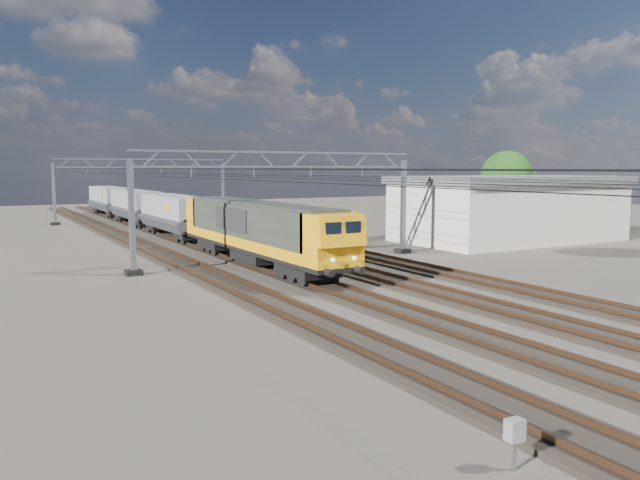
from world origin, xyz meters
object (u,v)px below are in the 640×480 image
trackside_cabinet (515,432)px  industrial_shed (508,208)px  catenary_gantry_far (144,187)px  hopper_wagon_third (109,199)px  locomotive (257,229)px  tree_far (511,179)px  hopper_wagon_mid (136,204)px  hopper_wagon_lead (174,213)px  catenary_gantry_mid (283,202)px

trackside_cabinet → industrial_shed: bearing=47.6°
trackside_cabinet → industrial_shed: industrial_shed is taller
catenary_gantry_far → hopper_wagon_third: (-2.00, 9.69, -1.67)m
locomotive → tree_far: size_ratio=2.70×
catenary_gantry_far → tree_far: tree_far is taller
hopper_wagon_mid → tree_far: tree_far is taller
locomotive → tree_far: bearing=17.5°
hopper_wagon_mid → industrial_shed: industrial_shed is taller
hopper_wagon_third → locomotive: bearing=-90.0°
locomotive → industrial_shed: (24.00, 2.40, 0.40)m
locomotive → tree_far: (32.32, 10.19, 2.66)m
locomotive → hopper_wagon_lead: locomotive is taller
catenary_gantry_mid → trackside_cabinet: (-8.21, -27.22, -3.10)m
catenary_gantry_far → tree_far: (30.32, -26.21, 1.08)m
catenary_gantry_mid → locomotive: bearing=-168.6°
trackside_cabinet → locomotive: bearing=80.5°
trackside_cabinet → industrial_shed: (30.21, 29.22, 1.92)m
locomotive → hopper_wagon_lead: size_ratio=1.62×
hopper_wagon_lead → hopper_wagon_third: size_ratio=1.00×
catenary_gantry_far → locomotive: (-2.00, -36.40, -1.58)m
trackside_cabinet → tree_far: (38.53, 37.01, 4.18)m
hopper_wagon_third → industrial_shed: industrial_shed is taller
hopper_wagon_third → tree_far: size_ratio=1.66×
hopper_wagon_lead → tree_far: (32.32, -7.50, 2.75)m
locomotive → hopper_wagon_mid: size_ratio=1.62×
locomotive → hopper_wagon_third: bearing=90.0°
hopper_wagon_third → industrial_shed: size_ratio=0.70×
locomotive → hopper_wagon_mid: bearing=90.0°
hopper_wagon_third → tree_far: 48.39m
hopper_wagon_lead → catenary_gantry_mid: bearing=-83.4°
catenary_gantry_mid → hopper_wagon_lead: catenary_gantry_mid is taller
hopper_wagon_mid → trackside_cabinet: size_ratio=12.04×
hopper_wagon_lead → trackside_cabinet: bearing=-97.9°
hopper_wagon_lead → hopper_wagon_third: same height
hopper_wagon_mid → industrial_shed: (24.00, -29.49, 0.49)m
hopper_wagon_mid → trackside_cabinet: bearing=-96.0°
locomotive → trackside_cabinet: size_ratio=19.54×
catenary_gantry_mid → hopper_wagon_third: bearing=92.5°
catenary_gantry_far → locomotive: catenary_gantry_far is taller
hopper_wagon_mid → hopper_wagon_third: (0.00, 14.20, 0.00)m
hopper_wagon_mid → tree_far: (32.32, -21.70, 2.75)m
hopper_wagon_lead → hopper_wagon_mid: bearing=90.0°
hopper_wagon_third → catenary_gantry_mid: bearing=-87.5°
catenary_gantry_far → trackside_cabinet: bearing=-97.4°
hopper_wagon_mid → hopper_wagon_third: same height
hopper_wagon_lead → hopper_wagon_third: bearing=90.0°
hopper_wagon_lead → hopper_wagon_mid: 14.20m
hopper_wagon_third → trackside_cabinet: 73.19m
catenary_gantry_far → trackside_cabinet: 63.82m
catenary_gantry_mid → tree_far: tree_far is taller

